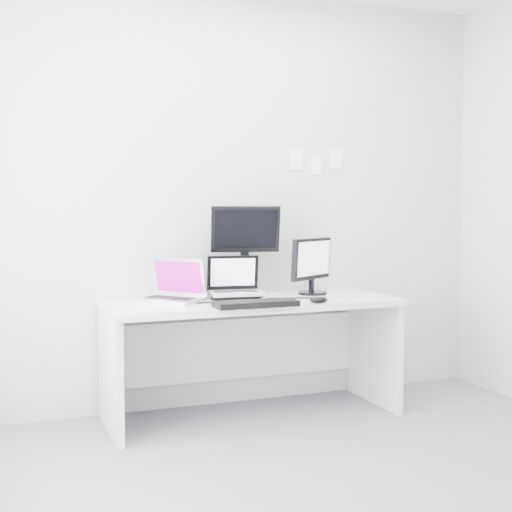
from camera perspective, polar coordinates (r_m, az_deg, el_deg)
name	(u,v)px	position (r m, az deg, el deg)	size (l,w,h in m)	color
ground	(348,491)	(3.44, 7.45, -18.29)	(3.60, 3.60, 0.00)	slate
back_wall	(233,199)	(4.65, -1.87, 4.60)	(3.60, 3.60, 0.00)	#B8BABC
desk	(252,358)	(4.42, -0.34, -8.23)	(1.80, 0.70, 0.73)	silver
macbook	(169,279)	(4.26, -7.00, -1.87)	(0.37, 0.27, 0.27)	silver
speaker	(194,283)	(4.42, -4.99, -2.15)	(0.10, 0.10, 0.20)	black
dell_laptop	(236,277)	(4.37, -1.61, -1.71)	(0.33, 0.25, 0.27)	#BABDC3
rear_monitor	(245,250)	(4.50, -0.89, 0.51)	(0.44, 0.16, 0.59)	black
samsung_monitor	(313,265)	(4.62, 4.58, -0.75)	(0.41, 0.19, 0.38)	black
keyboard	(256,304)	(4.06, -0.01, -3.86)	(0.48, 0.17, 0.03)	black
mouse	(319,300)	(4.22, 5.08, -3.54)	(0.12, 0.07, 0.04)	black
wall_note_0	(296,159)	(4.82, 3.25, 7.79)	(0.10, 0.00, 0.14)	white
wall_note_1	(316,166)	(4.88, 4.87, 7.26)	(0.09, 0.00, 0.13)	white
wall_note_2	(336,159)	(4.95, 6.45, 7.78)	(0.10, 0.00, 0.14)	white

